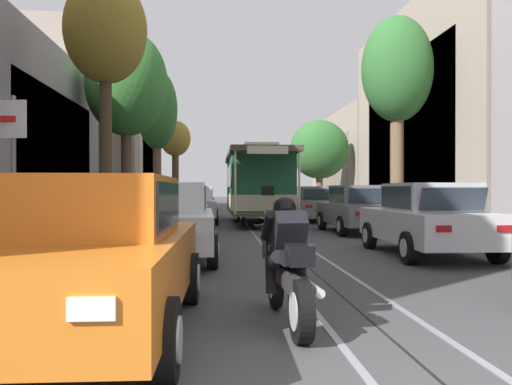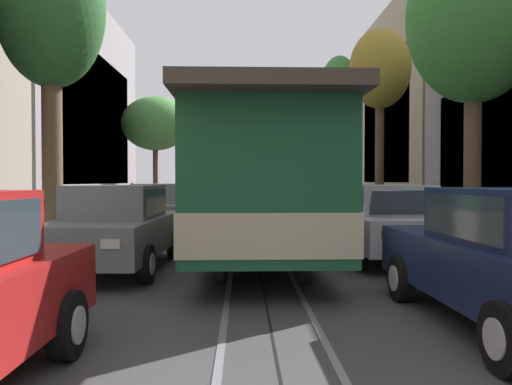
# 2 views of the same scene
# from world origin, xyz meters

# --- Properties ---
(ground_plane) EXTENTS (160.00, 160.00, 0.00)m
(ground_plane) POSITION_xyz_m (0.00, 18.90, 0.00)
(ground_plane) COLOR #424244
(trolley_track_rails) EXTENTS (1.14, 55.24, 0.01)m
(trolley_track_rails) POSITION_xyz_m (0.00, 21.62, 0.00)
(trolley_track_rails) COLOR gray
(trolley_track_rails) RESTS_ON ground
(building_facade_left) EXTENTS (5.81, 46.94, 10.68)m
(building_facade_left) POSITION_xyz_m (-9.92, 21.60, 4.58)
(building_facade_left) COLOR tan
(building_facade_left) RESTS_ON ground
(building_facade_right) EXTENTS (5.95, 46.94, 10.24)m
(building_facade_right) POSITION_xyz_m (9.83, 19.38, 4.70)
(building_facade_right) COLOR gray
(building_facade_right) RESTS_ON ground
(parked_car_orange_near_left) EXTENTS (2.05, 4.38, 1.58)m
(parked_car_orange_near_left) POSITION_xyz_m (-2.92, 2.85, 0.80)
(parked_car_orange_near_left) COLOR orange
(parked_car_orange_near_left) RESTS_ON ground
(parked_car_white_second_left) EXTENTS (2.08, 4.39, 1.58)m
(parked_car_white_second_left) POSITION_xyz_m (-2.69, 8.28, 0.80)
(parked_car_white_second_left) COLOR silver
(parked_car_white_second_left) RESTS_ON ground
(parked_car_silver_mid_left) EXTENTS (2.11, 4.41, 1.58)m
(parked_car_silver_mid_left) POSITION_xyz_m (-2.94, 13.73, 0.80)
(parked_car_silver_mid_left) COLOR #B7B7BC
(parked_car_silver_mid_left) RESTS_ON ground
(parked_car_white_fourth_left) EXTENTS (2.08, 4.39, 1.58)m
(parked_car_white_fourth_left) POSITION_xyz_m (-2.69, 19.72, 0.80)
(parked_car_white_fourth_left) COLOR silver
(parked_car_white_fourth_left) RESTS_ON ground
(parked_car_navy_fifth_left) EXTENTS (2.06, 4.39, 1.58)m
(parked_car_navy_fifth_left) POSITION_xyz_m (-2.78, 24.83, 0.80)
(parked_car_navy_fifth_left) COLOR #19234C
(parked_car_navy_fifth_left) RESTS_ON ground
(parked_car_white_second_right) EXTENTS (2.02, 4.37, 1.58)m
(parked_car_white_second_right) POSITION_xyz_m (2.88, 8.51, 0.80)
(parked_car_white_second_right) COLOR silver
(parked_car_white_second_right) RESTS_ON ground
(parked_car_grey_mid_right) EXTENTS (2.09, 4.40, 1.58)m
(parked_car_grey_mid_right) POSITION_xyz_m (2.95, 14.42, 0.80)
(parked_car_grey_mid_right) COLOR slate
(parked_car_grey_mid_right) RESTS_ON ground
(parked_car_grey_fourth_right) EXTENTS (2.10, 4.40, 1.58)m
(parked_car_grey_fourth_right) POSITION_xyz_m (2.71, 20.81, 0.80)
(parked_car_grey_fourth_right) COLOR slate
(parked_car_grey_fourth_right) RESTS_ON ground
(parked_car_red_fifth_right) EXTENTS (2.03, 4.38, 1.58)m
(parked_car_red_fifth_right) POSITION_xyz_m (2.84, 26.92, 0.80)
(parked_car_red_fifth_right) COLOR red
(parked_car_red_fifth_right) RESTS_ON ground
(parked_car_silver_sixth_right) EXTENTS (2.07, 4.39, 1.58)m
(parked_car_silver_sixth_right) POSITION_xyz_m (2.78, 32.87, 0.80)
(parked_car_silver_sixth_right) COLOR #B7B7BC
(parked_car_silver_sixth_right) RESTS_ON ground
(parked_car_grey_far_right) EXTENTS (2.13, 4.42, 1.58)m
(parked_car_grey_far_right) POSITION_xyz_m (2.73, 39.68, 0.80)
(parked_car_grey_far_right) COLOR slate
(parked_car_grey_far_right) RESTS_ON ground
(street_tree_kerb_left_second) EXTENTS (2.24, 2.25, 7.27)m
(street_tree_kerb_left_second) POSITION_xyz_m (-4.74, 11.89, 5.69)
(street_tree_kerb_left_second) COLOR #4C3826
(street_tree_kerb_left_second) RESTS_ON ground
(street_tree_kerb_left_mid) EXTENTS (3.23, 2.93, 7.74)m
(street_tree_kerb_left_mid) POSITION_xyz_m (-5.29, 18.21, 5.59)
(street_tree_kerb_left_mid) COLOR brown
(street_tree_kerb_left_mid) RESTS_ON ground
(street_tree_kerb_left_fourth) EXTENTS (2.34, 2.41, 8.37)m
(street_tree_kerb_left_fourth) POSITION_xyz_m (-5.20, 27.56, 5.91)
(street_tree_kerb_left_fourth) COLOR brown
(street_tree_kerb_left_fourth) RESTS_ON ground
(street_tree_kerb_left_far) EXTENTS (2.25, 1.99, 6.53)m
(street_tree_kerb_left_far) POSITION_xyz_m (-4.84, 35.81, 4.96)
(street_tree_kerb_left_far) COLOR #4C3826
(street_tree_kerb_left_far) RESTS_ON ground
(street_tree_kerb_right_second) EXTENTS (2.76, 2.58, 8.19)m
(street_tree_kerb_right_second) POSITION_xyz_m (5.26, 17.13, 5.98)
(street_tree_kerb_right_second) COLOR brown
(street_tree_kerb_right_second) RESTS_ON ground
(street_tree_kerb_right_mid) EXTENTS (3.83, 3.17, 5.95)m
(street_tree_kerb_right_mid) POSITION_xyz_m (4.87, 30.54, 4.02)
(street_tree_kerb_right_mid) COLOR brown
(street_tree_kerb_right_mid) RESTS_ON ground
(cable_car_trolley) EXTENTS (2.63, 9.15, 3.28)m
(cable_car_trolley) POSITION_xyz_m (0.00, 20.10, 1.66)
(cable_car_trolley) COLOR #1E5B38
(cable_car_trolley) RESTS_ON ground
(motorcycle_with_rider) EXTENTS (0.57, 1.99, 1.37)m
(motorcycle_with_rider) POSITION_xyz_m (-0.93, 3.05, 0.65)
(motorcycle_with_rider) COLOR black
(motorcycle_with_rider) RESTS_ON ground
(street_sign_post) EXTENTS (0.36, 0.10, 2.63)m
(street_sign_post) POSITION_xyz_m (-4.26, 4.31, 1.64)
(street_sign_post) COLOR slate
(street_sign_post) RESTS_ON ground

